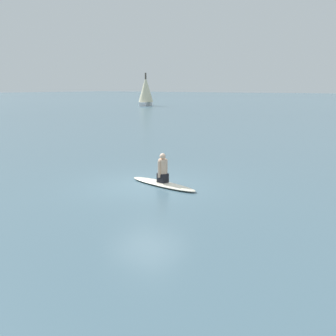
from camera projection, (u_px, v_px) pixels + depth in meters
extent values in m
plane|color=slate|center=(148.00, 185.00, 14.39)|extent=(400.00, 400.00, 0.00)
ellipsoid|color=silver|center=(163.00, 184.00, 14.36)|extent=(3.13, 1.08, 0.13)
cube|color=black|center=(163.00, 178.00, 14.31)|extent=(0.39, 0.33, 0.33)
cylinder|color=#D6AD8E|center=(163.00, 167.00, 14.23)|extent=(0.35, 0.35, 0.54)
sphere|color=#D6AD8E|center=(163.00, 156.00, 14.15)|extent=(0.22, 0.22, 0.22)
cylinder|color=#D6AD8E|center=(159.00, 169.00, 14.11)|extent=(0.10, 0.10, 0.60)
cylinder|color=#D6AD8E|center=(166.00, 168.00, 14.37)|extent=(0.10, 0.10, 0.60)
cube|color=silver|center=(146.00, 104.00, 72.50)|extent=(2.30, 3.97, 0.69)
cylinder|color=#4C4238|center=(146.00, 88.00, 71.91)|extent=(0.30, 0.30, 5.16)
cone|color=beige|center=(146.00, 89.00, 71.98)|extent=(3.38, 3.38, 4.54)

